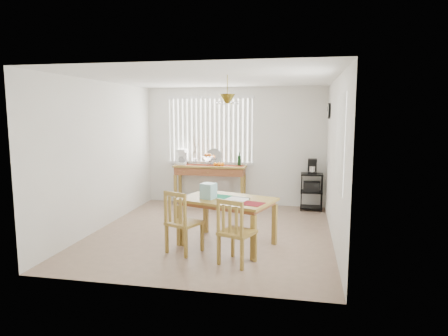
% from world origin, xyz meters
% --- Properties ---
extents(ground, '(4.00, 4.50, 0.01)m').
position_xyz_m(ground, '(0.00, 0.00, -0.01)').
color(ground, '#A1826D').
extents(room_shell, '(4.20, 4.70, 2.70)m').
position_xyz_m(room_shell, '(0.00, 0.01, 1.69)').
color(room_shell, white).
rests_on(room_shell, ground).
extents(sideboard, '(1.59, 0.45, 0.90)m').
position_xyz_m(sideboard, '(-0.50, 2.01, 0.67)').
color(sideboard, olive).
rests_on(sideboard, ground).
extents(sideboard_items, '(1.51, 0.38, 0.69)m').
position_xyz_m(sideboard_items, '(-0.77, 2.02, 1.03)').
color(sideboard_items, maroon).
rests_on(sideboard_items, sideboard).
extents(wire_cart, '(0.46, 0.37, 0.78)m').
position_xyz_m(wire_cart, '(1.70, 2.00, 0.47)').
color(wire_cart, black).
rests_on(wire_cart, ground).
extents(cart_items, '(0.18, 0.22, 0.32)m').
position_xyz_m(cart_items, '(1.70, 2.01, 0.92)').
color(cart_items, black).
rests_on(cart_items, wire_cart).
extents(dining_table, '(1.59, 1.27, 0.74)m').
position_xyz_m(dining_table, '(0.37, -0.57, 0.65)').
color(dining_table, olive).
rests_on(dining_table, ground).
extents(table_items, '(1.03, 0.80, 0.24)m').
position_xyz_m(table_items, '(0.21, -0.65, 0.83)').
color(table_items, '#157652').
rests_on(table_items, dining_table).
extents(chair_left, '(0.57, 0.57, 0.93)m').
position_xyz_m(chair_left, '(-0.20, -1.05, 0.46)').
color(chair_left, olive).
rests_on(chair_left, ground).
extents(chair_right, '(0.55, 0.55, 0.92)m').
position_xyz_m(chair_right, '(0.64, -1.34, 0.45)').
color(chair_right, olive).
rests_on(chair_right, ground).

